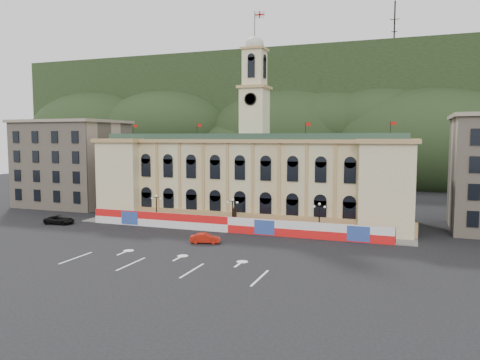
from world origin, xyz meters
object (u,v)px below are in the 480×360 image
(lamp_center, at_px, (233,211))
(red_sedan, at_px, (205,238))
(black_suv, at_px, (59,220))
(statue, at_px, (235,222))

(lamp_center, bearing_deg, red_sedan, -91.57)
(black_suv, bearing_deg, lamp_center, -87.12)
(statue, distance_m, black_suv, 30.68)
(black_suv, bearing_deg, statue, -85.28)
(red_sedan, height_order, black_suv, black_suv)
(lamp_center, distance_m, black_suv, 30.57)
(lamp_center, xyz_separation_m, red_sedan, (-0.27, -10.00, -2.37))
(statue, bearing_deg, black_suv, -167.98)
(statue, height_order, red_sedan, statue)
(lamp_center, relative_size, red_sedan, 1.14)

